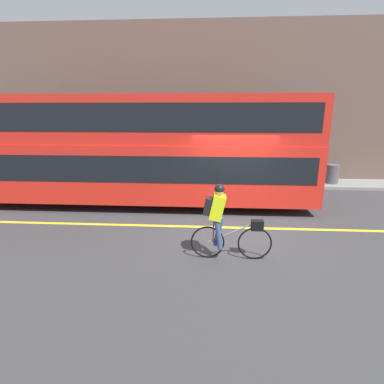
# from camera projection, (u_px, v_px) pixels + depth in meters

# --- Properties ---
(ground_plane) EXTENTS (80.00, 80.00, 0.00)m
(ground_plane) POSITION_uv_depth(u_px,v_px,m) (235.00, 231.00, 8.20)
(ground_plane) COLOR #38383A
(road_center_line) EXTENTS (50.00, 0.14, 0.01)m
(road_center_line) POSITION_uv_depth(u_px,v_px,m) (235.00, 228.00, 8.42)
(road_center_line) COLOR yellow
(road_center_line) RESTS_ON ground_plane
(sidewalk_curb) EXTENTS (60.00, 1.64, 0.12)m
(sidewalk_curb) POSITION_uv_depth(u_px,v_px,m) (226.00, 182.00, 13.48)
(sidewalk_curb) COLOR gray
(sidewalk_curb) RESTS_ON ground_plane
(building_facade) EXTENTS (60.00, 0.30, 6.94)m
(building_facade) POSITION_uv_depth(u_px,v_px,m) (228.00, 104.00, 13.51)
(building_facade) COLOR brown
(building_facade) RESTS_ON ground_plane
(bus) EXTENTS (11.37, 2.51, 3.66)m
(bus) POSITION_uv_depth(u_px,v_px,m) (143.00, 146.00, 10.13)
(bus) COLOR black
(bus) RESTS_ON ground_plane
(cyclist_on_bike) EXTENTS (1.78, 0.32, 1.70)m
(cyclist_on_bike) POSITION_uv_depth(u_px,v_px,m) (223.00, 220.00, 6.46)
(cyclist_on_bike) COLOR black
(cyclist_on_bike) RESTS_ON ground_plane
(trash_bin) EXTENTS (0.55, 0.55, 0.81)m
(trash_bin) POSITION_uv_depth(u_px,v_px,m) (332.00, 174.00, 12.99)
(trash_bin) COLOR #515156
(trash_bin) RESTS_ON sidewalk_curb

